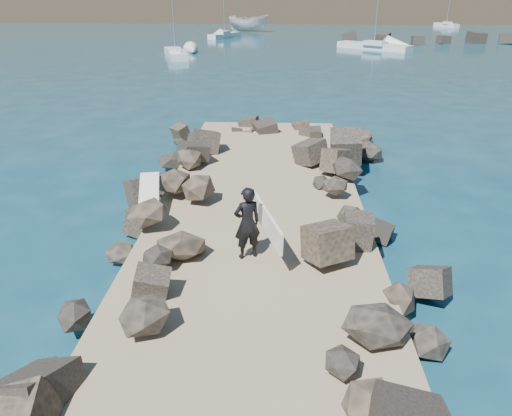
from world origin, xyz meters
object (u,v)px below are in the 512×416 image
object	(u,v)px
surfboard_resting	(149,198)
boat_imported	(248,23)
surfer_with_board	(250,223)
sailboat_f	(446,25)

from	to	relation	value
surfboard_resting	boat_imported	distance (m)	71.08
boat_imported	surfer_with_board	distance (m)	73.64
surfboard_resting	surfer_with_board	world-z (taller)	surfer_with_board
surfboard_resting	sailboat_f	distance (m)	89.29
boat_imported	surfer_with_board	size ratio (longest dim) A/B	3.23
surfboard_resting	sailboat_f	size ratio (longest dim) A/B	0.33
surfboard_resting	boat_imported	xyz separation A→B (m)	(-1.58, 71.06, 0.27)
surfer_with_board	sailboat_f	xyz separation A→B (m)	(30.00, 85.41, -1.14)
surfer_with_board	sailboat_f	world-z (taller)	sailboat_f
boat_imported	sailboat_f	size ratio (longest dim) A/B	1.03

